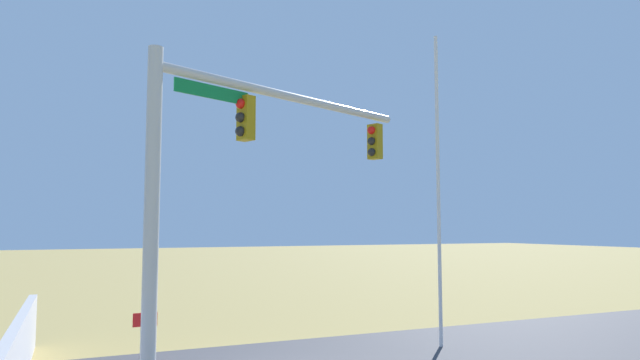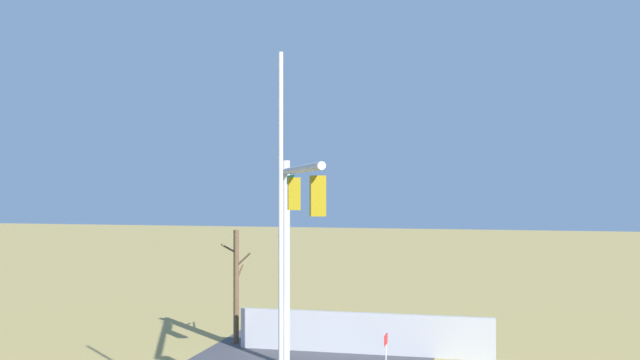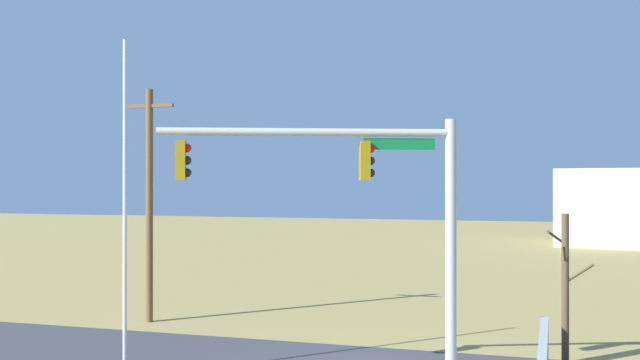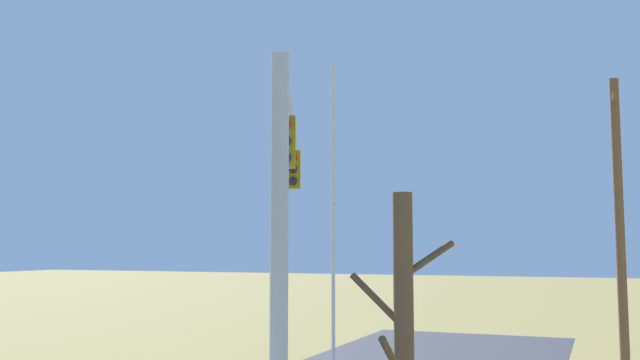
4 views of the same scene
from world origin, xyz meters
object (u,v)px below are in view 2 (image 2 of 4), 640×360
(signal_mast, at_px, (293,224))
(open_sign, at_px, (386,344))
(flagpole, at_px, (281,255))
(bare_tree, at_px, (236,285))

(signal_mast, bearing_deg, open_sign, -59.77)
(flagpole, distance_m, bare_tree, 11.97)
(signal_mast, height_order, flagpole, flagpole)
(flagpole, xyz_separation_m, open_sign, (7.63, -1.14, -3.43))
(signal_mast, xyz_separation_m, bare_tree, (4.59, 3.43, -2.51))
(signal_mast, relative_size, flagpole, 0.79)
(open_sign, bearing_deg, bare_tree, 62.68)
(bare_tree, bearing_deg, signal_mast, -143.21)
(signal_mast, xyz_separation_m, flagpole, (-6.14, -1.42, -0.32))
(flagpole, relative_size, bare_tree, 2.07)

